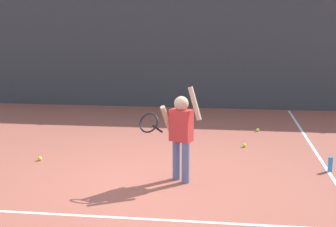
{
  "coord_description": "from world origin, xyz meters",
  "views": [
    {
      "loc": [
        1.12,
        -6.1,
        2.24
      ],
      "look_at": [
        0.25,
        0.66,
        0.85
      ],
      "focal_mm": 49.92,
      "sensor_mm": 36.0,
      "label": 1
    }
  ],
  "objects_px": {
    "water_bottle": "(330,164)",
    "tennis_ball_0": "(244,145)",
    "tennis_ball_6": "(40,159)",
    "tennis_ball_3": "(258,130)",
    "tennis_player": "(180,131)"
  },
  "relations": [
    {
      "from": "tennis_player",
      "to": "tennis_ball_6",
      "type": "relative_size",
      "value": 20.46
    },
    {
      "from": "tennis_ball_0",
      "to": "tennis_ball_6",
      "type": "xyz_separation_m",
      "value": [
        -3.28,
        -1.22,
        0.0
      ]
    },
    {
      "from": "tennis_player",
      "to": "tennis_ball_3",
      "type": "relative_size",
      "value": 20.46
    },
    {
      "from": "water_bottle",
      "to": "tennis_ball_0",
      "type": "height_order",
      "value": "water_bottle"
    },
    {
      "from": "water_bottle",
      "to": "tennis_ball_0",
      "type": "bearing_deg",
      "value": 135.9
    },
    {
      "from": "tennis_ball_0",
      "to": "tennis_ball_6",
      "type": "relative_size",
      "value": 1.0
    },
    {
      "from": "tennis_ball_0",
      "to": "tennis_ball_3",
      "type": "xyz_separation_m",
      "value": [
        0.3,
        1.22,
        0.0
      ]
    },
    {
      "from": "tennis_ball_3",
      "to": "tennis_ball_0",
      "type": "bearing_deg",
      "value": -103.95
    },
    {
      "from": "water_bottle",
      "to": "tennis_ball_6",
      "type": "xyz_separation_m",
      "value": [
        -4.51,
        -0.04,
        -0.08
      ]
    },
    {
      "from": "tennis_player",
      "to": "tennis_ball_3",
      "type": "height_order",
      "value": "tennis_player"
    },
    {
      "from": "tennis_ball_0",
      "to": "tennis_ball_6",
      "type": "bearing_deg",
      "value": -159.57
    },
    {
      "from": "water_bottle",
      "to": "tennis_ball_0",
      "type": "xyz_separation_m",
      "value": [
        -1.22,
        1.19,
        -0.08
      ]
    },
    {
      "from": "tennis_player",
      "to": "tennis_ball_0",
      "type": "bearing_deg",
      "value": 86.67
    },
    {
      "from": "water_bottle",
      "to": "tennis_ball_3",
      "type": "relative_size",
      "value": 3.33
    },
    {
      "from": "water_bottle",
      "to": "tennis_player",
      "type": "bearing_deg",
      "value": -162.09
    }
  ]
}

